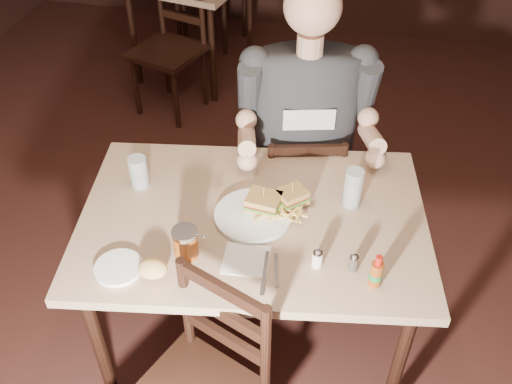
% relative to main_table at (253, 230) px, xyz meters
% --- Properties ---
extents(room_shell, '(7.00, 7.00, 7.00)m').
position_rel_main_table_xyz_m(room_shell, '(0.11, -0.20, 0.70)').
color(room_shell, black).
rests_on(room_shell, ground).
extents(main_table, '(1.43, 1.08, 0.77)m').
position_rel_main_table_xyz_m(main_table, '(0.00, 0.00, 0.00)').
color(main_table, tan).
rests_on(main_table, ground).
extents(chair_far, '(0.48, 0.50, 0.83)m').
position_rel_main_table_xyz_m(chair_far, '(0.10, 0.59, -0.28)').
color(chair_far, black).
rests_on(chair_far, ground).
extents(bg_chair_near, '(0.53, 0.56, 0.91)m').
position_rel_main_table_xyz_m(bg_chair_near, '(-1.01, 1.75, -0.24)').
color(bg_chair_near, black).
rests_on(bg_chair_near, ground).
extents(diner, '(0.71, 0.61, 1.05)m').
position_rel_main_table_xyz_m(diner, '(0.11, 0.53, 0.25)').
color(diner, '#2D2F32').
rests_on(diner, chair_far).
extents(dinner_plate, '(0.33, 0.33, 0.02)m').
position_rel_main_table_xyz_m(dinner_plate, '(0.00, -0.01, 0.08)').
color(dinner_plate, white).
rests_on(dinner_plate, main_table).
extents(sandwich_left, '(0.13, 0.11, 0.10)m').
position_rel_main_table_xyz_m(sandwich_left, '(0.03, 0.04, 0.14)').
color(sandwich_left, tan).
rests_on(sandwich_left, dinner_plate).
extents(sandwich_right, '(0.14, 0.14, 0.09)m').
position_rel_main_table_xyz_m(sandwich_right, '(0.13, 0.09, 0.14)').
color(sandwich_right, tan).
rests_on(sandwich_right, dinner_plate).
extents(fries_pile, '(0.24, 0.19, 0.04)m').
position_rel_main_table_xyz_m(fries_pile, '(0.10, 0.02, 0.11)').
color(fries_pile, '#F4D46C').
rests_on(fries_pile, dinner_plate).
extents(ketchup_dollop, '(0.05, 0.05, 0.01)m').
position_rel_main_table_xyz_m(ketchup_dollop, '(0.14, 0.02, 0.09)').
color(ketchup_dollop, maroon).
rests_on(ketchup_dollop, dinner_plate).
extents(glass_left, '(0.08, 0.08, 0.13)m').
position_rel_main_table_xyz_m(glass_left, '(-0.48, 0.07, 0.14)').
color(glass_left, silver).
rests_on(glass_left, main_table).
extents(glass_right, '(0.08, 0.08, 0.16)m').
position_rel_main_table_xyz_m(glass_right, '(0.35, 0.16, 0.15)').
color(glass_right, silver).
rests_on(glass_right, main_table).
extents(hot_sauce, '(0.05, 0.05, 0.13)m').
position_rel_main_table_xyz_m(hot_sauce, '(0.47, -0.23, 0.14)').
color(hot_sauce, '#80370E').
rests_on(hot_sauce, main_table).
extents(salt_shaker, '(0.04, 0.04, 0.07)m').
position_rel_main_table_xyz_m(salt_shaker, '(0.27, -0.19, 0.11)').
color(salt_shaker, white).
rests_on(salt_shaker, main_table).
extents(pepper_shaker, '(0.04, 0.04, 0.06)m').
position_rel_main_table_xyz_m(pepper_shaker, '(0.39, -0.17, 0.11)').
color(pepper_shaker, '#38332D').
rests_on(pepper_shaker, main_table).
extents(syrup_dispenser, '(0.11, 0.11, 0.12)m').
position_rel_main_table_xyz_m(syrup_dispenser, '(-0.18, -0.24, 0.13)').
color(syrup_dispenser, '#80370E').
rests_on(syrup_dispenser, main_table).
extents(napkin, '(0.17, 0.16, 0.00)m').
position_rel_main_table_xyz_m(napkin, '(0.03, -0.22, 0.08)').
color(napkin, white).
rests_on(napkin, main_table).
extents(knife, '(0.03, 0.20, 0.00)m').
position_rel_main_table_xyz_m(knife, '(0.10, -0.26, 0.08)').
color(knife, silver).
rests_on(knife, napkin).
extents(fork, '(0.05, 0.15, 0.00)m').
position_rel_main_table_xyz_m(fork, '(0.14, -0.24, 0.08)').
color(fork, silver).
rests_on(fork, napkin).
extents(side_plate, '(0.19, 0.19, 0.01)m').
position_rel_main_table_xyz_m(side_plate, '(-0.38, -0.36, 0.08)').
color(side_plate, white).
rests_on(side_plate, main_table).
extents(bread_roll, '(0.12, 0.10, 0.06)m').
position_rel_main_table_xyz_m(bread_roll, '(-0.26, -0.36, 0.12)').
color(bread_roll, tan).
rests_on(bread_roll, side_plate).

